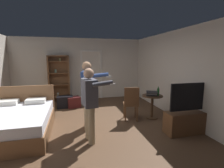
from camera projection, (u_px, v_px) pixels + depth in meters
ground_plane at (87, 129)px, 4.28m from camera, size 7.06×7.06×0.00m
wall_back at (79, 69)px, 7.20m from camera, size 5.65×0.12×2.63m
wall_right at (184, 75)px, 4.72m from camera, size 0.12×6.66×2.63m
doorway_frame at (91, 71)px, 7.26m from camera, size 0.93×0.08×2.13m
bed at (15, 122)px, 3.94m from camera, size 1.60×2.07×1.02m
bookshelf at (59, 77)px, 6.83m from camera, size 0.85×0.32×1.90m
tv_flatscreen at (190, 118)px, 4.03m from camera, size 1.22×0.40×1.23m
side_table at (152, 103)px, 4.99m from camera, size 0.61×0.61×0.70m
laptop at (152, 94)px, 4.90m from camera, size 0.42×0.43×0.15m
bottle_on_table at (158, 92)px, 4.89m from camera, size 0.06×0.06×0.27m
wooden_chair at (131, 102)px, 4.78m from camera, size 0.50×0.50×0.99m
person_blue_shirt at (90, 100)px, 3.53m from camera, size 0.67×0.64×1.60m
person_striped_shirt at (88, 90)px, 4.20m from camera, size 0.71×0.69×1.72m
suitcase_dark at (65, 102)px, 6.07m from camera, size 0.57×0.33×0.43m
suitcase_small at (74, 102)px, 6.10m from camera, size 0.52×0.46×0.39m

